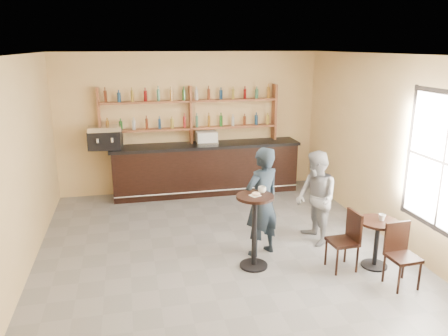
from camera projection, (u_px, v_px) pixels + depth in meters
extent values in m
plane|color=slate|center=(223.00, 254.00, 7.23)|extent=(7.00, 7.00, 0.00)
plane|color=white|center=(223.00, 55.00, 6.36)|extent=(7.00, 7.00, 0.00)
plane|color=#E5C082|center=(190.00, 123.00, 10.08)|extent=(7.00, 0.00, 7.00)
plane|color=#E5C082|center=(317.00, 270.00, 3.51)|extent=(7.00, 0.00, 7.00)
plane|color=#E5C082|center=(16.00, 173.00, 6.16)|extent=(0.00, 7.00, 7.00)
plane|color=#E5C082|center=(395.00, 151.00, 7.43)|extent=(0.00, 7.00, 7.00)
plane|color=white|center=(444.00, 163.00, 6.27)|extent=(0.00, 2.00, 2.00)
cube|color=white|center=(255.00, 195.00, 6.51)|extent=(0.20, 0.20, 0.00)
torus|color=#D6874E|center=(256.00, 194.00, 6.50)|extent=(0.13, 0.13, 0.04)
imported|color=white|center=(262.00, 190.00, 6.62)|extent=(0.16, 0.16, 0.10)
imported|color=black|center=(262.00, 202.00, 7.01)|extent=(0.78, 0.66, 1.81)
imported|color=white|center=(382.00, 217.00, 6.62)|extent=(0.14, 0.14, 0.10)
imported|color=gray|center=(316.00, 198.00, 7.45)|extent=(0.64, 0.81, 1.63)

